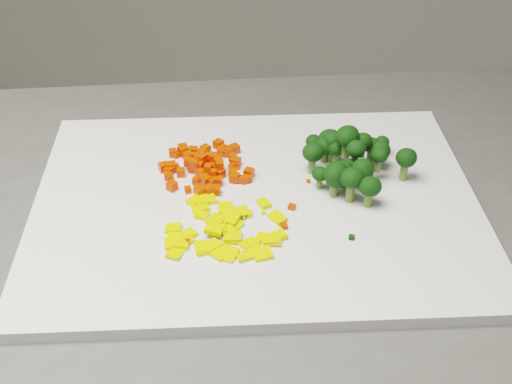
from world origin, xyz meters
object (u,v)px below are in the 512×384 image
(carrot_pile, at_px, (207,160))
(broccoli_pile, at_px, (355,155))
(pepper_pile, at_px, (222,224))
(cutting_board, at_px, (256,204))

(carrot_pile, bearing_deg, broccoli_pile, 14.86)
(pepper_pile, relative_size, broccoli_pile, 0.97)
(carrot_pile, xyz_separation_m, pepper_pile, (0.06, -0.10, -0.01))
(pepper_pile, bearing_deg, broccoli_pile, 53.48)
(pepper_pile, xyz_separation_m, broccoli_pile, (0.11, 0.14, 0.02))
(cutting_board, distance_m, carrot_pile, 0.08)
(cutting_board, bearing_deg, broccoli_pile, 40.65)
(cutting_board, xyz_separation_m, broccoli_pile, (0.09, 0.08, 0.04))
(carrot_pile, xyz_separation_m, broccoli_pile, (0.16, 0.04, 0.02))
(cutting_board, relative_size, broccoli_pile, 3.75)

